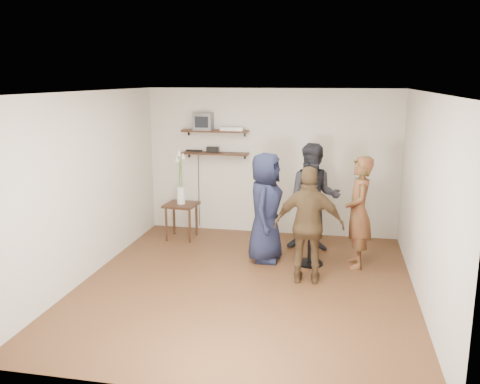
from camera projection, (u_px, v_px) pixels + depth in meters
name	position (u px, v px, depth m)	size (l,w,h in m)	color
room	(246.00, 193.00, 6.67)	(4.58, 5.08, 2.68)	#492E17
shelf_upper	(215.00, 131.00, 9.01)	(1.20, 0.25, 0.04)	black
shelf_lower	(215.00, 153.00, 9.10)	(1.20, 0.25, 0.04)	black
crt_monitor	(204.00, 121.00, 9.01)	(0.32, 0.30, 0.30)	#59595B
dvd_deck	(232.00, 129.00, 8.94)	(0.40, 0.24, 0.06)	silver
radio	(213.00, 150.00, 9.09)	(0.22, 0.10, 0.10)	black
power_strip	(194.00, 151.00, 9.21)	(0.30, 0.05, 0.03)	black
side_table	(181.00, 209.00, 8.87)	(0.58, 0.58, 0.63)	black
vase_lilies	(181.00, 186.00, 8.78)	(0.19, 0.20, 0.97)	silver
drinks_table	(311.00, 225.00, 7.61)	(0.53, 0.53, 0.97)	black
wine_glass_fl	(308.00, 193.00, 7.49)	(0.07, 0.07, 0.21)	silver
wine_glass_fr	(315.00, 194.00, 7.45)	(0.07, 0.07, 0.22)	silver
wine_glass_bl	(309.00, 193.00, 7.58)	(0.06, 0.06, 0.19)	silver
wine_glass_br	(313.00, 194.00, 7.52)	(0.06, 0.06, 0.19)	silver
person_plaid	(359.00, 212.00, 7.48)	(0.61, 0.40, 1.67)	maroon
person_dark	(314.00, 198.00, 8.21)	(0.86, 0.67, 1.76)	black
person_navy	(266.00, 207.00, 7.74)	(0.83, 0.54, 1.69)	black
person_brown	(309.00, 225.00, 6.90)	(0.95, 0.40, 1.63)	#46321E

